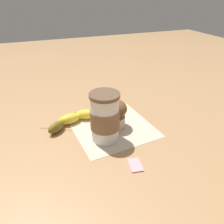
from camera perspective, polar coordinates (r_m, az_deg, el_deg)
The scene contains 7 objects.
ground_plane at distance 0.74m, azimuth 0.00°, elevation -3.87°, with size 3.00×3.00×0.00m, color #A87C51.
paper_napkin at distance 0.73m, azimuth 0.00°, elevation -3.82°, with size 0.25×0.25×0.00m, color beige.
coffee_cup at distance 0.64m, azimuth -1.87°, elevation -1.43°, with size 0.09×0.09×0.15m.
muffin at distance 0.71m, azimuth 0.58°, elevation -0.03°, with size 0.08×0.08×0.09m.
banana at distance 0.75m, azimuth -8.63°, elevation -1.59°, with size 0.10×0.23×0.03m.
sugar_packet at distance 0.59m, azimuth 6.12°, elevation -13.48°, with size 0.05×0.03×0.01m, color pink.
wooden_stirrer at distance 0.75m, azimuth -14.36°, elevation -4.23°, with size 0.11×0.01×0.00m, color #9E7547.
Camera 1 is at (-0.57, 0.22, 0.41)m, focal length 35.00 mm.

